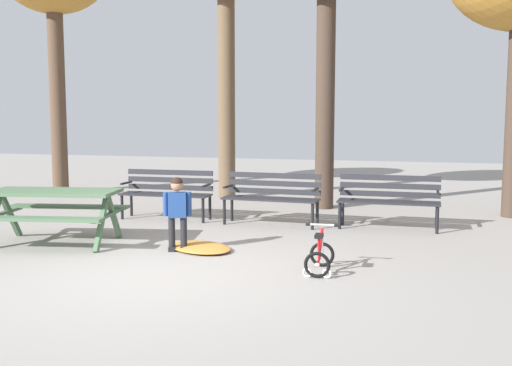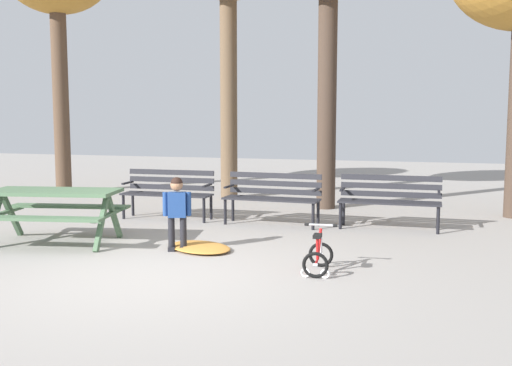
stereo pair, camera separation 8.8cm
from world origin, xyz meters
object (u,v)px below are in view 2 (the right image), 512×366
Objects in this scene: picnic_table at (54,202)px; child_standing at (177,208)px; park_bench_far_left at (169,190)px; park_bench_left at (273,194)px; kids_bicycle at (318,255)px; park_bench_right at (390,197)px.

picnic_table is 1.87m from child_standing.
park_bench_far_left and park_bench_left have the same top height.
kids_bicycle is at bearing -65.74° from park_bench_left.
park_bench_far_left is 1.00× the size of park_bench_right.
picnic_table is 2.01× the size of child_standing.
park_bench_far_left is at bearing 116.79° from child_standing.
park_bench_left is 1.62× the size of child_standing.
kids_bicycle is (2.02, -0.59, -0.38)m from child_standing.
park_bench_left and park_bench_right have the same top height.
child_standing is at bearing -63.21° from park_bench_far_left.
picnic_table is at bearing -178.73° from child_standing.
park_bench_left is at bearing 41.35° from picnic_table.
park_bench_far_left is 0.99× the size of park_bench_left.
park_bench_left is at bearing 114.26° from kids_bicycle.
park_bench_far_left is 1.61× the size of child_standing.
park_bench_far_left is at bearing 137.70° from kids_bicycle.
park_bench_right is at bearing 78.45° from kids_bicycle.
child_standing reaches higher than park_bench_far_left.
child_standing reaches higher than kids_bicycle.
picnic_table is 2.45m from park_bench_far_left.
park_bench_right is 3.57m from child_standing.
picnic_table is 1.25× the size of park_bench_right.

